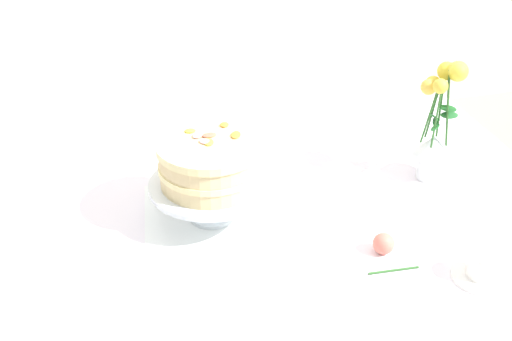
{
  "coord_description": "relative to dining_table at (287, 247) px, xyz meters",
  "views": [
    {
      "loc": [
        -0.41,
        -1.28,
        1.66
      ],
      "look_at": [
        -0.07,
        0.0,
        0.86
      ],
      "focal_mm": 46.91,
      "sensor_mm": 36.0,
      "label": 1
    }
  ],
  "objects": [
    {
      "name": "linen_napkin",
      "position": [
        -0.18,
        0.04,
        0.09
      ],
      "size": [
        0.35,
        0.35,
        0.0
      ],
      "primitive_type": "cube",
      "rotation": [
        0.0,
        0.0,
        -0.12
      ],
      "color": "white",
      "rests_on": "dining_table"
    },
    {
      "name": "dining_table",
      "position": [
        0.0,
        0.0,
        0.0
      ],
      "size": [
        1.4,
        1.0,
        0.74
      ],
      "color": "white",
      "rests_on": "ground"
    },
    {
      "name": "cake_stand",
      "position": [
        -0.18,
        0.04,
        0.18
      ],
      "size": [
        0.29,
        0.29,
        0.1
      ],
      "color": "silver",
      "rests_on": "linen_napkin"
    },
    {
      "name": "flower_vase",
      "position": [
        0.41,
        0.08,
        0.24
      ],
      "size": [
        0.11,
        0.11,
        0.32
      ],
      "color": "silver",
      "rests_on": "dining_table"
    },
    {
      "name": "fallen_rose",
      "position": [
        0.16,
        -0.19,
        0.12
      ],
      "size": [
        0.11,
        0.1,
        0.05
      ],
      "color": "#2D6028",
      "rests_on": "dining_table"
    },
    {
      "name": "layer_cake",
      "position": [
        -0.18,
        0.04,
        0.25
      ],
      "size": [
        0.24,
        0.24,
        0.11
      ],
      "color": "beige",
      "rests_on": "cake_stand"
    },
    {
      "name": "teacup",
      "position": [
        0.33,
        -0.32,
        0.12
      ],
      "size": [
        0.12,
        0.12,
        0.06
      ],
      "color": "white",
      "rests_on": "dining_table"
    }
  ]
}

